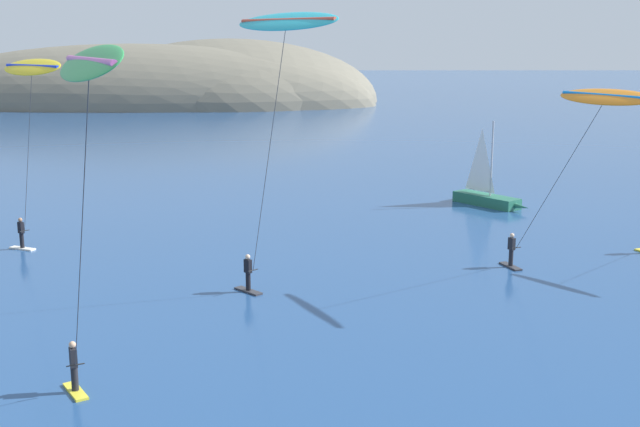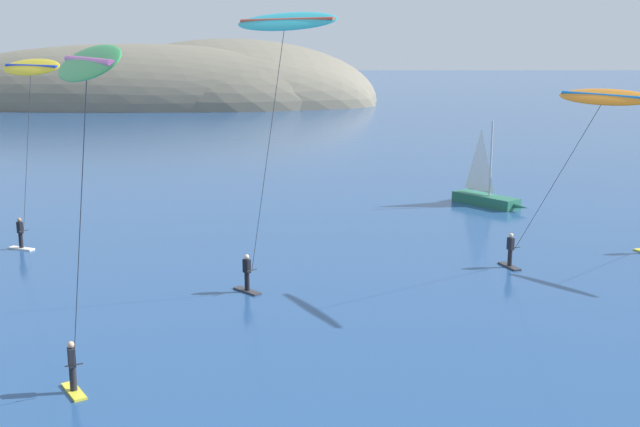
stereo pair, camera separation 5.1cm
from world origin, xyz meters
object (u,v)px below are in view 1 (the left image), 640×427
Objects in this scene: kitesurfer_green at (89,97)px; kitesurfer_yellow at (32,83)px; sailboat_near at (491,197)px; kitesurfer_cyan at (284,44)px; kitesurfer_orange at (597,114)px.

kitesurfer_yellow is (-8.81, 20.99, -0.76)m from kitesurfer_green.
kitesurfer_cyan is at bearing -122.11° from sailboat_near.
kitesurfer_cyan reaches higher than kitesurfer_yellow.
kitesurfer_green reaches higher than kitesurfer_yellow.
kitesurfer_cyan is at bearing -31.28° from kitesurfer_yellow.
kitesurfer_yellow is 15.14m from kitesurfer_cyan.
kitesurfer_cyan reaches higher than kitesurfer_green.
kitesurfer_yellow is at bearing 166.32° from kitesurfer_orange.
sailboat_near is 20.34m from kitesurfer_orange.
kitesurfer_orange is (0.15, -19.01, 7.23)m from sailboat_near.
kitesurfer_green is 1.21× the size of kitesurfer_orange.
kitesurfer_orange reaches higher than sailboat_near.
sailboat_near is 0.53× the size of kitesurfer_green.
kitesurfer_cyan is (4.02, 13.20, 1.18)m from kitesurfer_green.
kitesurfer_green is at bearing -67.23° from kitesurfer_yellow.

